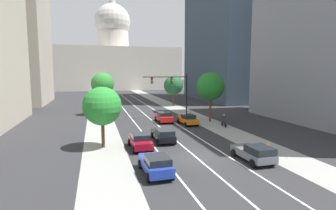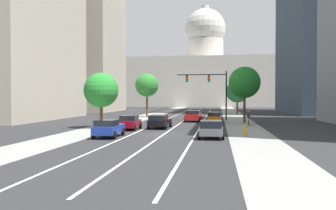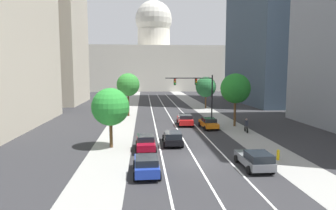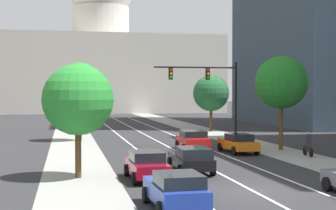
{
  "view_description": "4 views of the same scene",
  "coord_description": "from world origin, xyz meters",
  "px_view_note": "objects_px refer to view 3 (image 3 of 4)",
  "views": [
    {
      "loc": [
        -8.22,
        -21.17,
        7.28
      ],
      "look_at": [
        0.67,
        11.78,
        3.14
      ],
      "focal_mm": 29.08,
      "sensor_mm": 36.0,
      "label": 1
    },
    {
      "loc": [
        4.73,
        -30.52,
        3.29
      ],
      "look_at": [
        -1.25,
        11.21,
        2.36
      ],
      "focal_mm": 37.39,
      "sensor_mm": 36.0,
      "label": 2
    },
    {
      "loc": [
        -4.34,
        -23.85,
        7.5
      ],
      "look_at": [
        -1.25,
        13.59,
        3.25
      ],
      "focal_mm": 31.7,
      "sensor_mm": 36.0,
      "label": 3
    },
    {
      "loc": [
        -8.22,
        -21.58,
        4.4
      ],
      "look_at": [
        -1.44,
        12.29,
        3.59
      ],
      "focal_mm": 54.87,
      "sensor_mm": 36.0,
      "label": 4
    }
  ],
  "objects_px": {
    "traffic_signal_mast": "(198,88)",
    "fire_hydrant": "(278,155)",
    "car_crimson": "(146,142)",
    "car_gray": "(255,159)",
    "car_orange": "(209,123)",
    "street_tree_mid_right": "(206,87)",
    "cyclist": "(246,126)",
    "street_tree_mid_left": "(128,85)",
    "capitol_building": "(154,62)",
    "car_blue": "(146,165)",
    "street_tree_near_right": "(235,89)",
    "street_tree_near_left": "(110,107)",
    "car_red": "(185,120)",
    "car_black": "(173,137)"
  },
  "relations": [
    {
      "from": "car_orange",
      "to": "cyclist",
      "type": "xyz_separation_m",
      "value": [
        4.08,
        -2.91,
        0.11
      ]
    },
    {
      "from": "car_crimson",
      "to": "street_tree_near_left",
      "type": "xyz_separation_m",
      "value": [
        -3.4,
        1.29,
        3.3
      ]
    },
    {
      "from": "car_orange",
      "to": "cyclist",
      "type": "relative_size",
      "value": 2.52
    },
    {
      "from": "car_black",
      "to": "street_tree_near_left",
      "type": "bearing_deg",
      "value": 97.76
    },
    {
      "from": "capitol_building",
      "to": "street_tree_near_right",
      "type": "relative_size",
      "value": 7.39
    },
    {
      "from": "street_tree_mid_left",
      "to": "car_black",
      "type": "bearing_deg",
      "value": -74.74
    },
    {
      "from": "car_orange",
      "to": "cyclist",
      "type": "distance_m",
      "value": 5.02
    },
    {
      "from": "car_orange",
      "to": "car_gray",
      "type": "xyz_separation_m",
      "value": [
        -0.0,
        -16.46,
        0.02
      ]
    },
    {
      "from": "street_tree_mid_right",
      "to": "capitol_building",
      "type": "bearing_deg",
      "value": 97.31
    },
    {
      "from": "street_tree_near_right",
      "to": "fire_hydrant",
      "type": "bearing_deg",
      "value": -93.97
    },
    {
      "from": "cyclist",
      "to": "street_tree_mid_right",
      "type": "bearing_deg",
      "value": 3.4
    },
    {
      "from": "street_tree_near_left",
      "to": "street_tree_mid_right",
      "type": "height_order",
      "value": "street_tree_mid_right"
    },
    {
      "from": "capitol_building",
      "to": "traffic_signal_mast",
      "type": "relative_size",
      "value": 7.54
    },
    {
      "from": "car_black",
      "to": "street_tree_near_right",
      "type": "xyz_separation_m",
      "value": [
        9.51,
        9.57,
        4.44
      ]
    },
    {
      "from": "car_blue",
      "to": "street_tree_near_right",
      "type": "distance_m",
      "value": 22.55
    },
    {
      "from": "car_red",
      "to": "street_tree_near_left",
      "type": "relative_size",
      "value": 0.73
    },
    {
      "from": "cyclist",
      "to": "car_orange",
      "type": "bearing_deg",
      "value": 57.86
    },
    {
      "from": "street_tree_mid_left",
      "to": "car_blue",
      "type": "bearing_deg",
      "value": -84.61
    },
    {
      "from": "street_tree_mid_left",
      "to": "street_tree_mid_right",
      "type": "bearing_deg",
      "value": 31.52
    },
    {
      "from": "car_crimson",
      "to": "car_black",
      "type": "bearing_deg",
      "value": -56.08
    },
    {
      "from": "car_blue",
      "to": "car_red",
      "type": "bearing_deg",
      "value": -17.65
    },
    {
      "from": "traffic_signal_mast",
      "to": "fire_hydrant",
      "type": "xyz_separation_m",
      "value": [
        3.29,
        -19.88,
        -4.55
      ]
    },
    {
      "from": "street_tree_mid_left",
      "to": "fire_hydrant",
      "type": "bearing_deg",
      "value": -62.07
    },
    {
      "from": "car_black",
      "to": "car_orange",
      "type": "bearing_deg",
      "value": -32.42
    },
    {
      "from": "capitol_building",
      "to": "car_blue",
      "type": "distance_m",
      "value": 103.43
    },
    {
      "from": "street_tree_near_left",
      "to": "capitol_building",
      "type": "bearing_deg",
      "value": 85.41
    },
    {
      "from": "car_red",
      "to": "street_tree_near_left",
      "type": "height_order",
      "value": "street_tree_near_left"
    },
    {
      "from": "car_crimson",
      "to": "car_red",
      "type": "relative_size",
      "value": 0.96
    },
    {
      "from": "car_crimson",
      "to": "street_tree_near_right",
      "type": "bearing_deg",
      "value": -47.94
    },
    {
      "from": "capitol_building",
      "to": "car_crimson",
      "type": "distance_m",
      "value": 96.62
    },
    {
      "from": "car_gray",
      "to": "street_tree_mid_right",
      "type": "xyz_separation_m",
      "value": [
        4.07,
        37.74,
        3.61
      ]
    },
    {
      "from": "traffic_signal_mast",
      "to": "car_crimson",
      "type": "bearing_deg",
      "value": -116.71
    },
    {
      "from": "car_orange",
      "to": "street_tree_mid_right",
      "type": "distance_m",
      "value": 21.97
    },
    {
      "from": "traffic_signal_mast",
      "to": "street_tree_near_right",
      "type": "distance_m",
      "value": 6.09
    },
    {
      "from": "cyclist",
      "to": "street_tree_mid_left",
      "type": "height_order",
      "value": "street_tree_mid_left"
    },
    {
      "from": "car_blue",
      "to": "car_crimson",
      "type": "bearing_deg",
      "value": -1.72
    },
    {
      "from": "fire_hydrant",
      "to": "street_tree_near_right",
      "type": "height_order",
      "value": "street_tree_near_right"
    },
    {
      "from": "capitol_building",
      "to": "car_orange",
      "type": "bearing_deg",
      "value": -87.2
    },
    {
      "from": "car_red",
      "to": "car_orange",
      "type": "bearing_deg",
      "value": -130.31
    },
    {
      "from": "car_blue",
      "to": "car_orange",
      "type": "relative_size",
      "value": 0.96
    },
    {
      "from": "car_black",
      "to": "street_tree_near_left",
      "type": "relative_size",
      "value": 0.79
    },
    {
      "from": "traffic_signal_mast",
      "to": "cyclist",
      "type": "relative_size",
      "value": 4.14
    },
    {
      "from": "car_crimson",
      "to": "car_gray",
      "type": "height_order",
      "value": "car_gray"
    },
    {
      "from": "fire_hydrant",
      "to": "street_tree_near_left",
      "type": "bearing_deg",
      "value": 159.66
    },
    {
      "from": "street_tree_near_left",
      "to": "cyclist",
      "type": "bearing_deg",
      "value": 20.74
    },
    {
      "from": "car_crimson",
      "to": "car_orange",
      "type": "relative_size",
      "value": 0.95
    },
    {
      "from": "car_orange",
      "to": "street_tree_mid_right",
      "type": "bearing_deg",
      "value": -13.54
    },
    {
      "from": "car_black",
      "to": "car_blue",
      "type": "relative_size",
      "value": 1.14
    },
    {
      "from": "car_crimson",
      "to": "fire_hydrant",
      "type": "height_order",
      "value": "car_crimson"
    },
    {
      "from": "car_orange",
      "to": "street_tree_near_left",
      "type": "relative_size",
      "value": 0.73
    }
  ]
}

